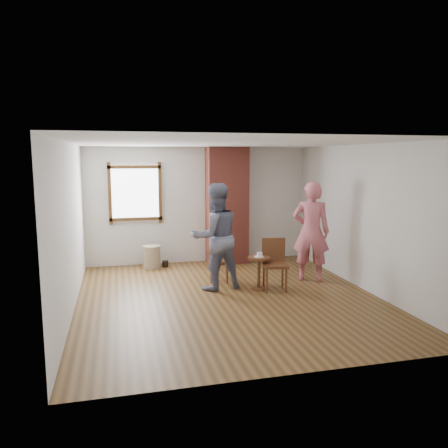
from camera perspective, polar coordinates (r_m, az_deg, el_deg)
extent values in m
plane|color=brown|center=(7.54, 0.60, -9.61)|extent=(5.50, 5.50, 0.00)
cube|color=silver|center=(9.90, -3.35, 2.48)|extent=(5.00, 0.04, 2.60)
cube|color=silver|center=(7.05, -19.48, -0.50)|extent=(0.04, 5.50, 2.60)
cube|color=silver|center=(8.22, 17.75, 0.82)|extent=(0.04, 5.50, 2.60)
cube|color=white|center=(7.16, 0.63, 10.56)|extent=(5.00, 5.50, 0.04)
cube|color=#553618|center=(9.68, -11.52, 3.96)|extent=(1.14, 0.06, 1.34)
cube|color=white|center=(9.70, -11.52, 3.97)|extent=(1.00, 0.02, 1.20)
cube|color=#A9493C|center=(9.79, 0.38, 2.42)|extent=(0.90, 0.50, 2.60)
cylinder|color=tan|center=(9.59, -9.43, -4.23)|extent=(0.50, 0.50, 0.49)
cylinder|color=black|center=(9.66, -7.68, -5.17)|extent=(0.16, 0.16, 0.14)
cube|color=brown|center=(8.40, -0.66, -4.85)|extent=(0.44, 0.44, 0.04)
cylinder|color=brown|center=(8.30, -1.68, -6.45)|extent=(0.04, 0.04, 0.40)
cylinder|color=brown|center=(8.31, 0.43, -6.43)|extent=(0.04, 0.04, 0.40)
cylinder|color=brown|center=(8.59, -1.70, -5.92)|extent=(0.04, 0.04, 0.40)
cylinder|color=brown|center=(8.60, 0.33, -5.90)|extent=(0.04, 0.04, 0.40)
cube|color=brown|center=(8.52, -0.69, -3.27)|extent=(0.37, 0.11, 0.40)
cube|color=brown|center=(7.90, 6.67, -5.35)|extent=(0.50, 0.50, 0.05)
cylinder|color=brown|center=(7.76, 5.59, -7.33)|extent=(0.04, 0.04, 0.46)
cylinder|color=brown|center=(7.82, 8.13, -7.25)|extent=(0.04, 0.04, 0.46)
cylinder|color=brown|center=(8.09, 5.21, -6.66)|extent=(0.04, 0.04, 0.46)
cylinder|color=brown|center=(8.15, 7.64, -6.59)|extent=(0.04, 0.04, 0.46)
cube|color=brown|center=(8.03, 6.46, -3.43)|extent=(0.43, 0.12, 0.46)
cylinder|color=brown|center=(7.88, 4.60, -4.44)|extent=(0.40, 0.40, 0.04)
cylinder|color=brown|center=(7.95, 4.57, -6.47)|extent=(0.06, 0.06, 0.54)
cylinder|color=brown|center=(8.03, 4.55, -8.37)|extent=(0.28, 0.28, 0.03)
cylinder|color=white|center=(7.88, 4.60, -4.27)|extent=(0.18, 0.18, 0.01)
cube|color=silver|center=(7.87, 4.67, -4.02)|extent=(0.08, 0.07, 0.06)
imported|color=#15173A|center=(7.82, -1.14, -1.68)|extent=(1.05, 0.88, 1.92)
imported|color=#D06876|center=(8.53, 11.29, -0.97)|extent=(0.83, 0.73, 1.92)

